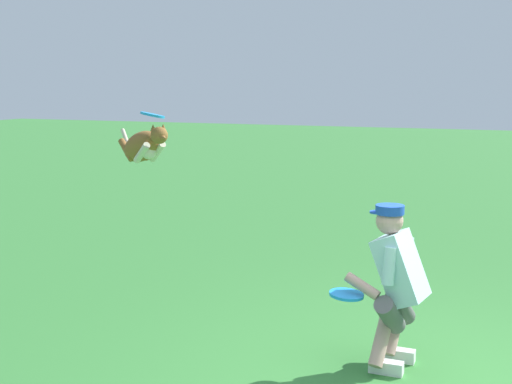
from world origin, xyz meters
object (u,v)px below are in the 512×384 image
at_px(person, 395,282).
at_px(frisbee_held, 347,294).
at_px(dog, 144,146).
at_px(frisbee_flying, 153,115).

distance_m(person, frisbee_held, 0.40).
height_order(dog, frisbee_held, dog).
distance_m(frisbee_flying, frisbee_held, 2.70).
bearing_deg(dog, person, 15.53).
bearing_deg(dog, frisbee_flying, -7.90).
relative_size(person, frisbee_held, 4.84).
distance_m(person, dog, 3.05).
relative_size(person, frisbee_flying, 5.36).
bearing_deg(dog, frisbee_held, 9.43).
bearing_deg(frisbee_held, person, -150.44).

